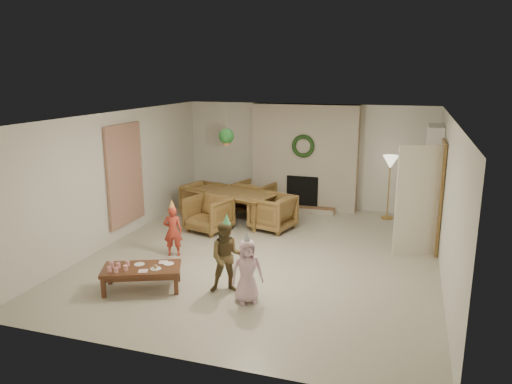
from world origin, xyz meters
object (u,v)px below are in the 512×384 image
at_px(dining_chair_near, 208,214).
at_px(dining_chair_right, 273,212).
at_px(coffee_table_top, 141,269).
at_px(dining_chair_left, 204,200).
at_px(child_plaid, 227,257).
at_px(child_red, 173,231).
at_px(dining_chair_far, 254,197).
at_px(dining_table, 233,207).
at_px(child_pink, 247,271).

relative_size(dining_chair_near, dining_chair_right, 1.00).
bearing_deg(dining_chair_near, coffee_table_top, -70.77).
bearing_deg(dining_chair_left, child_plaid, -134.99).
xyz_separation_m(coffee_table_top, child_red, (-0.20, 1.42, 0.13)).
relative_size(child_red, child_plaid, 0.84).
xyz_separation_m(dining_chair_far, coffee_table_top, (-0.33, -4.51, -0.04)).
xyz_separation_m(dining_table, child_plaid, (1.17, -3.39, 0.21)).
bearing_deg(child_red, coffee_table_top, 78.88).
height_order(dining_chair_near, coffee_table_top, dining_chair_near).
xyz_separation_m(dining_table, child_pink, (1.56, -3.61, 0.13)).
bearing_deg(dining_chair_left, child_red, -152.10).
distance_m(dining_chair_far, child_plaid, 4.30).
height_order(child_red, child_plaid, child_plaid).
height_order(dining_table, child_plaid, child_plaid).
xyz_separation_m(dining_chair_left, dining_chair_right, (1.80, -0.53, 0.00)).
bearing_deg(child_red, dining_chair_far, -118.69).
distance_m(dining_table, coffee_table_top, 3.71).
xyz_separation_m(dining_table, dining_chair_far, (0.24, 0.80, 0.04)).
xyz_separation_m(child_red, child_pink, (1.85, -1.33, 0.01)).
distance_m(dining_chair_near, child_red, 1.48).
bearing_deg(dining_table, coffee_table_top, -75.03).
xyz_separation_m(dining_chair_right, child_pink, (0.56, -3.32, 0.10)).
bearing_deg(dining_chair_near, dining_table, 90.00).
height_order(coffee_table_top, child_pink, child_pink).
bearing_deg(coffee_table_top, child_plaid, -9.20).
distance_m(dining_chair_right, coffee_table_top, 3.58).
bearing_deg(dining_chair_left, dining_table, -90.00).
bearing_deg(dining_chair_right, dining_chair_far, -128.66).
relative_size(dining_chair_left, child_red, 0.88).
xyz_separation_m(dining_chair_left, child_plaid, (1.98, -3.63, 0.18)).
xyz_separation_m(dining_chair_far, dining_chair_left, (-1.04, -0.57, 0.00)).
relative_size(dining_table, child_plaid, 1.74).
relative_size(dining_chair_far, coffee_table_top, 0.70).
relative_size(dining_chair_near, dining_chair_left, 1.00).
bearing_deg(child_plaid, coffee_table_top, 172.41).
bearing_deg(dining_chair_near, dining_chair_left, 135.00).
height_order(dining_chair_far, coffee_table_top, dining_chair_far).
bearing_deg(coffee_table_top, child_red, 74.70).
distance_m(dining_chair_left, child_red, 2.57).
bearing_deg(child_plaid, dining_chair_far, 81.05).
distance_m(dining_chair_near, dining_chair_left, 1.18).
relative_size(dining_table, dining_chair_far, 2.34).
bearing_deg(dining_chair_right, dining_chair_near, -51.34).
relative_size(dining_chair_left, child_pink, 0.87).
relative_size(dining_table, dining_chair_left, 2.34).
xyz_separation_m(coffee_table_top, child_pink, (1.66, 0.09, 0.14)).
xyz_separation_m(coffee_table_top, child_plaid, (1.27, 0.32, 0.22)).
bearing_deg(child_pink, dining_table, 82.07).
distance_m(dining_chair_far, dining_chair_right, 1.34).
bearing_deg(dining_chair_near, dining_chair_right, 38.66).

